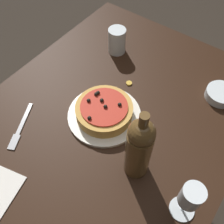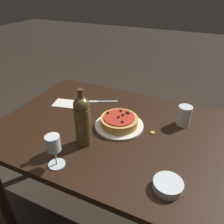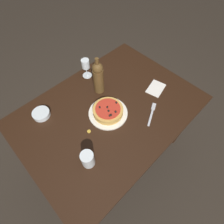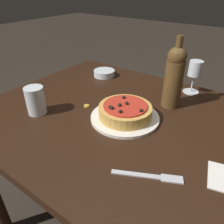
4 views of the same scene
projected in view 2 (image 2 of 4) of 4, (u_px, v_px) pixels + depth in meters
ground_plane at (113, 212)px, 1.62m from camera, size 14.00×14.00×0.00m
dining_table at (113, 141)px, 1.26m from camera, size 1.26×0.91×0.78m
dinner_plate at (119, 125)px, 1.21m from camera, size 0.27×0.27×0.01m
pizza at (119, 121)px, 1.20m from camera, size 0.21×0.21×0.06m
wine_glass at (54, 146)px, 0.91m from camera, size 0.07×0.07×0.16m
wine_bottle at (83, 120)px, 1.02m from camera, size 0.08×0.08×0.30m
water_cup at (184, 116)px, 1.21m from camera, size 0.08×0.08×0.11m
side_bowl at (168, 185)px, 0.85m from camera, size 0.12×0.12×0.03m
fork at (101, 101)px, 1.46m from camera, size 0.19×0.11×0.00m
paper_napkin at (66, 103)px, 1.43m from camera, size 0.17×0.14×0.00m
bottle_cap at (153, 133)px, 1.16m from camera, size 0.02×0.02×0.01m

